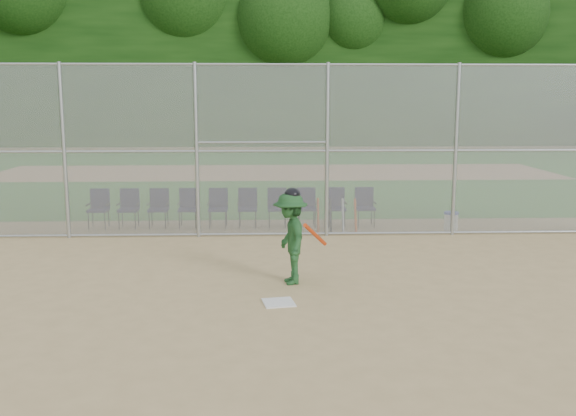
{
  "coord_description": "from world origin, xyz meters",
  "views": [
    {
      "loc": [
        -0.46,
        -9.74,
        3.22
      ],
      "look_at": [
        0.0,
        2.5,
        1.1
      ],
      "focal_mm": 40.0,
      "sensor_mm": 36.0,
      "label": 1
    }
  ],
  "objects_px": {
    "batter_at_plate": "(291,237)",
    "chair_0": "(98,209)",
    "water_cooler": "(451,221)",
    "home_plate": "(279,303)"
  },
  "relations": [
    {
      "from": "water_cooler",
      "to": "chair_0",
      "type": "height_order",
      "value": "chair_0"
    },
    {
      "from": "home_plate",
      "to": "chair_0",
      "type": "xyz_separation_m",
      "value": [
        -4.35,
        6.12,
        0.47
      ]
    },
    {
      "from": "batter_at_plate",
      "to": "chair_0",
      "type": "xyz_separation_m",
      "value": [
        -4.58,
        5.0,
        -0.34
      ]
    },
    {
      "from": "batter_at_plate",
      "to": "chair_0",
      "type": "relative_size",
      "value": 1.77
    },
    {
      "from": "batter_at_plate",
      "to": "water_cooler",
      "type": "xyz_separation_m",
      "value": [
        4.14,
        4.44,
        -0.59
      ]
    },
    {
      "from": "home_plate",
      "to": "chair_0",
      "type": "relative_size",
      "value": 0.5
    },
    {
      "from": "home_plate",
      "to": "batter_at_plate",
      "type": "bearing_deg",
      "value": 78.13
    },
    {
      "from": "water_cooler",
      "to": "chair_0",
      "type": "bearing_deg",
      "value": 176.32
    },
    {
      "from": "home_plate",
      "to": "batter_at_plate",
      "type": "relative_size",
      "value": 0.28
    },
    {
      "from": "water_cooler",
      "to": "chair_0",
      "type": "xyz_separation_m",
      "value": [
        -8.72,
        0.56,
        0.25
      ]
    }
  ]
}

